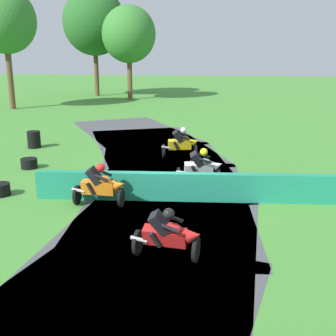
% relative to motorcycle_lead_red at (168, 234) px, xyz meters
% --- Properties ---
extents(ground_plane, '(120.00, 120.00, 0.00)m').
position_rel_motorcycle_lead_red_xyz_m(ground_plane, '(-0.47, 4.03, -0.63)').
color(ground_plane, '#428433').
extents(track_asphalt, '(10.80, 33.27, 0.01)m').
position_rel_motorcycle_lead_red_xyz_m(track_asphalt, '(-1.69, 3.95, -0.63)').
color(track_asphalt, '#47474C').
rests_on(track_asphalt, ground).
extents(motorcycle_lead_red, '(1.70, 0.97, 1.43)m').
position_rel_motorcycle_lead_red_xyz_m(motorcycle_lead_red, '(0.00, 0.00, 0.00)').
color(motorcycle_lead_red, black).
rests_on(motorcycle_lead_red, ground).
extents(motorcycle_chase_orange, '(1.69, 0.75, 1.42)m').
position_rel_motorcycle_lead_red_xyz_m(motorcycle_chase_orange, '(-2.46, 3.24, 0.03)').
color(motorcycle_chase_orange, black).
rests_on(motorcycle_chase_orange, ground).
extents(motorcycle_trailing_white, '(1.71, 1.00, 1.43)m').
position_rel_motorcycle_lead_red_xyz_m(motorcycle_trailing_white, '(0.45, 5.84, 0.01)').
color(motorcycle_trailing_white, black).
rests_on(motorcycle_trailing_white, ground).
extents(motorcycle_fourth_yellow, '(1.71, 1.00, 1.43)m').
position_rel_motorcycle_lead_red_xyz_m(motorcycle_fourth_yellow, '(-0.58, 9.57, 0.02)').
color(motorcycle_fourth_yellow, black).
rests_on(motorcycle_fourth_yellow, ground).
extents(tire_stack_mid_b, '(0.63, 0.63, 0.40)m').
position_rel_motorcycle_lead_red_xyz_m(tire_stack_mid_b, '(-6.00, 3.81, -0.43)').
color(tire_stack_mid_b, black).
rests_on(tire_stack_mid_b, ground).
extents(tire_stack_far, '(0.65, 0.65, 0.40)m').
position_rel_motorcycle_lead_red_xyz_m(tire_stack_far, '(-6.47, 7.10, -0.43)').
color(tire_stack_far, black).
rests_on(tire_stack_far, ground).
extents(tire_stack_extra_a, '(0.62, 0.62, 0.80)m').
position_rel_motorcycle_lead_red_xyz_m(tire_stack_extra_a, '(-7.79, 10.65, -0.23)').
color(tire_stack_extra_a, black).
rests_on(tire_stack_extra_a, ground).
extents(tree_far_left, '(5.85, 5.85, 9.93)m').
position_rel_motorcycle_lead_red_xyz_m(tree_far_left, '(-11.01, 33.08, 6.20)').
color(tree_far_left, brown).
rests_on(tree_far_left, ground).
extents(tree_far_right, '(4.58, 4.58, 8.92)m').
position_rel_motorcycle_lead_red_xyz_m(tree_far_right, '(-14.97, 23.30, 5.85)').
color(tree_far_right, brown).
rests_on(tree_far_right, ground).
extents(tree_mid_rise, '(4.72, 4.72, 8.18)m').
position_rel_motorcycle_lead_red_xyz_m(tree_mid_rise, '(-7.20, 30.51, 5.04)').
color(tree_mid_rise, brown).
rests_on(tree_mid_rise, ground).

